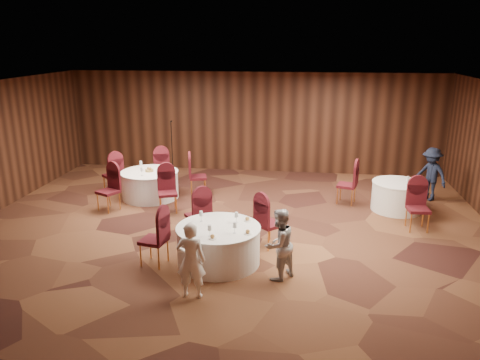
# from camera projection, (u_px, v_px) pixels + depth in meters

# --- Properties ---
(ground) EXTENTS (12.00, 12.00, 0.00)m
(ground) POSITION_uv_depth(u_px,v_px,m) (230.00, 228.00, 10.77)
(ground) COLOR black
(ground) RESTS_ON ground
(room_shell) EXTENTS (12.00, 12.00, 12.00)m
(room_shell) POSITION_uv_depth(u_px,v_px,m) (230.00, 144.00, 10.21)
(room_shell) COLOR silver
(room_shell) RESTS_ON ground
(table_main) EXTENTS (1.62, 1.62, 0.74)m
(table_main) POSITION_uv_depth(u_px,v_px,m) (219.00, 245.00, 9.00)
(table_main) COLOR white
(table_main) RESTS_ON ground
(table_left) EXTENTS (1.55, 1.55, 0.74)m
(table_left) POSITION_uv_depth(u_px,v_px,m) (150.00, 184.00, 12.74)
(table_left) COLOR white
(table_left) RESTS_ON ground
(table_right) EXTENTS (1.27, 1.27, 0.74)m
(table_right) POSITION_uv_depth(u_px,v_px,m) (397.00, 196.00, 11.79)
(table_right) COLOR white
(table_right) RESTS_ON ground
(chairs_main) EXTENTS (2.80, 2.05, 1.00)m
(chairs_main) POSITION_uv_depth(u_px,v_px,m) (208.00, 226.00, 9.58)
(chairs_main) COLOR #3C0C10
(chairs_main) RESTS_ON ground
(chairs_left) EXTENTS (3.10, 2.99, 1.00)m
(chairs_left) POSITION_uv_depth(u_px,v_px,m) (150.00, 180.00, 12.69)
(chairs_left) COLOR #3C0C10
(chairs_left) RESTS_ON ground
(chairs_right) EXTENTS (2.05, 2.23, 1.00)m
(chairs_right) POSITION_uv_depth(u_px,v_px,m) (380.00, 196.00, 11.40)
(chairs_right) COLOR #3C0C10
(chairs_right) RESTS_ON ground
(tabletop_main) EXTENTS (1.09, 1.09, 0.22)m
(tabletop_main) POSITION_uv_depth(u_px,v_px,m) (228.00, 225.00, 8.75)
(tabletop_main) COLOR silver
(tabletop_main) RESTS_ON table_main
(tabletop_left) EXTENTS (0.82, 0.73, 0.22)m
(tabletop_left) POSITION_uv_depth(u_px,v_px,m) (149.00, 169.00, 12.61)
(tabletop_left) COLOR silver
(tabletop_left) RESTS_ON table_left
(tabletop_right) EXTENTS (0.08, 0.08, 0.22)m
(tabletop_right) POSITION_uv_depth(u_px,v_px,m) (408.00, 179.00, 11.43)
(tabletop_right) COLOR silver
(tabletop_right) RESTS_ON table_right
(mic_stand) EXTENTS (0.24, 0.24, 1.72)m
(mic_stand) POSITION_uv_depth(u_px,v_px,m) (172.00, 158.00, 15.02)
(mic_stand) COLOR black
(mic_stand) RESTS_ON ground
(woman_a) EXTENTS (0.50, 0.34, 1.34)m
(woman_a) POSITION_uv_depth(u_px,v_px,m) (191.00, 260.00, 7.71)
(woman_a) COLOR white
(woman_a) RESTS_ON ground
(woman_b) EXTENTS (0.80, 0.82, 1.33)m
(woman_b) POSITION_uv_depth(u_px,v_px,m) (279.00, 244.00, 8.32)
(woman_b) COLOR #B1B1B6
(woman_b) RESTS_ON ground
(man_c) EXTENTS (1.02, 1.05, 1.44)m
(man_c) POSITION_uv_depth(u_px,v_px,m) (431.00, 174.00, 12.46)
(man_c) COLOR #151D31
(man_c) RESTS_ON ground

